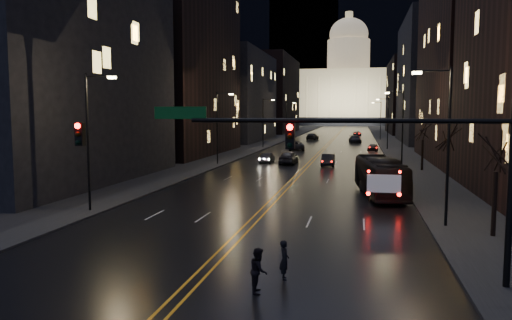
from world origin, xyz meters
The scene contains 37 objects.
ground centered at (0.00, 0.00, 0.00)m, with size 900.00×900.00×0.00m, color black.
road centered at (0.00, 130.00, 0.01)m, with size 20.00×320.00×0.02m, color black.
sidewalk_left centered at (-14.00, 130.00, 0.08)m, with size 8.00×320.00×0.16m, color black.
sidewalk_right centered at (14.00, 130.00, 0.08)m, with size 8.00×320.00×0.16m, color black.
center_line centered at (0.00, 130.00, 0.03)m, with size 0.62×320.00×0.01m, color orange.
building_left_near centered at (-21.00, 22.00, 11.00)m, with size 12.00×28.00×22.00m, color black.
building_left_mid centered at (-21.00, 54.00, 14.00)m, with size 12.00×30.00×28.00m, color black.
building_left_far centered at (-21.00, 92.00, 10.00)m, with size 12.00×34.00×20.00m, color black.
building_left_dist centered at (-21.00, 140.00, 12.00)m, with size 12.00×40.00×24.00m, color black.
building_right_tall centered at (21.00, 50.00, 19.00)m, with size 12.00×30.00×38.00m, color black.
building_right_mid centered at (21.00, 92.00, 13.00)m, with size 12.00×34.00×26.00m, color black.
building_right_dist centered at (21.00, 140.00, 11.00)m, with size 12.00×40.00×22.00m, color black.
mountain_ridge centered at (40.00, 380.00, 65.00)m, with size 520.00×60.00×130.00m, color black.
capitol centered at (0.00, 250.00, 17.15)m, with size 90.00×50.00×58.50m.
traffic_signal centered at (5.91, 0.00, 5.10)m, with size 17.29×0.45×7.00m.
streetlamp_right_near centered at (10.81, 10.00, 5.08)m, with size 2.13×0.25×9.00m.
streetlamp_left_near centered at (-10.81, 10.00, 5.08)m, with size 2.13×0.25×9.00m.
streetlamp_right_mid centered at (10.81, 40.00, 5.08)m, with size 2.13×0.25×9.00m.
streetlamp_left_mid centered at (-10.81, 40.00, 5.08)m, with size 2.13×0.25×9.00m.
streetlamp_right_far centered at (10.81, 70.00, 5.08)m, with size 2.13×0.25×9.00m.
streetlamp_left_far centered at (-10.81, 70.00, 5.08)m, with size 2.13×0.25×9.00m.
streetlamp_right_dist centered at (10.81, 100.00, 5.08)m, with size 2.13×0.25×9.00m.
streetlamp_left_dist centered at (-10.81, 100.00, 5.08)m, with size 2.13×0.25×9.00m.
tree_right_near centered at (13.00, 8.00, 4.53)m, with size 2.40×2.40×6.65m.
tree_right_mid centered at (13.00, 22.00, 4.53)m, with size 2.40×2.40×6.65m.
tree_right_far centered at (13.00, 38.00, 4.53)m, with size 2.40×2.40×6.65m.
bus centered at (7.80, 20.57, 1.50)m, with size 2.51×10.74×2.99m, color black.
oncoming_car_a centered at (-2.50, 42.83, 0.85)m, with size 2.01×4.99×1.70m, color black.
oncoming_car_b centered at (-5.38, 43.49, 0.66)m, with size 1.40×4.02×1.32m, color black.
oncoming_car_c centered at (-4.28, 65.40, 0.80)m, with size 2.64×5.73×1.59m, color black.
oncoming_car_d centered at (-4.60, 98.41, 0.79)m, with size 2.21×5.44×1.58m, color black.
receding_car_a centered at (2.50, 41.61, 0.72)m, with size 1.53×4.40×1.45m, color black.
receding_car_b centered at (8.46, 66.63, 0.66)m, with size 1.55×3.84×1.31m, color black.
receding_car_c centered at (5.35, 88.27, 0.80)m, with size 2.23×5.50×1.59m, color black.
receding_car_d centered at (5.66, 121.05, 0.63)m, with size 2.09×4.54×1.26m, color black.
pedestrian_a centered at (3.36, -0.43, 0.78)m, with size 0.57×0.37×1.56m, color black.
pedestrian_b centered at (2.65, -2.00, 0.83)m, with size 0.80×0.44×1.65m, color black.
Camera 1 is at (6.10, -19.22, 6.53)m, focal length 35.00 mm.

